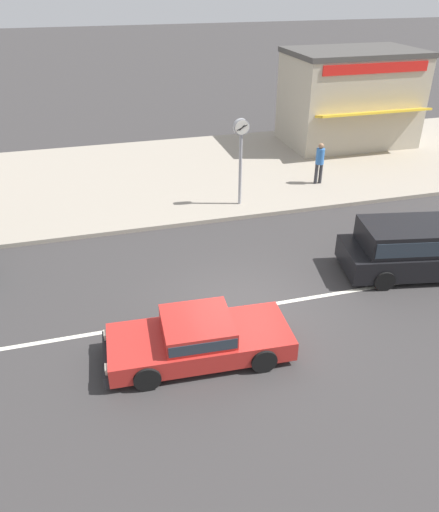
{
  "coord_description": "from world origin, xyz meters",
  "views": [
    {
      "loc": [
        -3.42,
        -10.31,
        7.91
      ],
      "look_at": [
        -0.12,
        1.58,
        0.8
      ],
      "focal_mm": 35.0,
      "sensor_mm": 36.0,
      "label": 1
    }
  ],
  "objects_px": {
    "minivan_black_1": "(420,246)",
    "pedestrian_near_clock": "(320,160)",
    "shopfront_mid_block": "(350,97)",
    "sedan_red_2": "(198,338)",
    "street_clock": "(241,143)"
  },
  "relations": [
    {
      "from": "minivan_black_1",
      "to": "pedestrian_near_clock",
      "type": "distance_m",
      "value": 7.0
    },
    {
      "from": "street_clock",
      "to": "sedan_red_2",
      "type": "bearing_deg",
      "value": -114.01
    },
    {
      "from": "minivan_black_1",
      "to": "pedestrian_near_clock",
      "type": "xyz_separation_m",
      "value": [
        0.09,
        6.99,
        0.3
      ]
    },
    {
      "from": "pedestrian_near_clock",
      "to": "minivan_black_1",
      "type": "bearing_deg",
      "value": -90.71
    },
    {
      "from": "sedan_red_2",
      "to": "pedestrian_near_clock",
      "type": "distance_m",
      "value": 11.54
    },
    {
      "from": "minivan_black_1",
      "to": "street_clock",
      "type": "distance_m",
      "value": 7.12
    },
    {
      "from": "pedestrian_near_clock",
      "to": "shopfront_mid_block",
      "type": "height_order",
      "value": "shopfront_mid_block"
    },
    {
      "from": "sedan_red_2",
      "to": "shopfront_mid_block",
      "type": "xyz_separation_m",
      "value": [
        11.08,
        13.88,
        1.86
      ]
    },
    {
      "from": "pedestrian_near_clock",
      "to": "street_clock",
      "type": "bearing_deg",
      "value": -163.37
    },
    {
      "from": "minivan_black_1",
      "to": "pedestrian_near_clock",
      "type": "relative_size",
      "value": 2.95
    },
    {
      "from": "shopfront_mid_block",
      "to": "sedan_red_2",
      "type": "bearing_deg",
      "value": -128.6
    },
    {
      "from": "sedan_red_2",
      "to": "pedestrian_near_clock",
      "type": "height_order",
      "value": "pedestrian_near_clock"
    },
    {
      "from": "sedan_red_2",
      "to": "street_clock",
      "type": "height_order",
      "value": "street_clock"
    },
    {
      "from": "minivan_black_1",
      "to": "street_clock",
      "type": "height_order",
      "value": "street_clock"
    },
    {
      "from": "street_clock",
      "to": "pedestrian_near_clock",
      "type": "distance_m",
      "value": 4.16
    }
  ]
}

